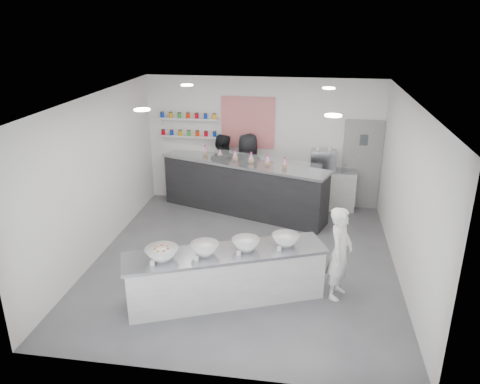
% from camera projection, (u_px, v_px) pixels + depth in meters
% --- Properties ---
extents(floor, '(6.00, 6.00, 0.00)m').
position_uv_depth(floor, '(244.00, 260.00, 8.74)').
color(floor, '#515156').
rests_on(floor, ground).
extents(ceiling, '(6.00, 6.00, 0.00)m').
position_uv_depth(ceiling, '(245.00, 99.00, 7.67)').
color(ceiling, white).
rests_on(ceiling, floor).
extents(back_wall, '(5.50, 0.00, 5.50)m').
position_uv_depth(back_wall, '(263.00, 142.00, 10.97)').
color(back_wall, white).
rests_on(back_wall, floor).
extents(left_wall, '(0.00, 6.00, 6.00)m').
position_uv_depth(left_wall, '(97.00, 177.00, 8.59)').
color(left_wall, white).
rests_on(left_wall, floor).
extents(right_wall, '(0.00, 6.00, 6.00)m').
position_uv_depth(right_wall, '(407.00, 194.00, 7.81)').
color(right_wall, white).
rests_on(right_wall, floor).
extents(back_door, '(0.88, 0.04, 2.10)m').
position_uv_depth(back_door, '(361.00, 165.00, 10.78)').
color(back_door, gray).
rests_on(back_door, floor).
extents(pattern_panel, '(1.25, 0.03, 1.20)m').
position_uv_depth(pattern_panel, '(248.00, 123.00, 10.84)').
color(pattern_panel, '#C1030C').
rests_on(pattern_panel, back_wall).
extents(jar_shelf_lower, '(1.45, 0.22, 0.04)m').
position_uv_depth(jar_shelf_lower, '(189.00, 136.00, 11.09)').
color(jar_shelf_lower, silver).
rests_on(jar_shelf_lower, back_wall).
extents(jar_shelf_upper, '(1.45, 0.22, 0.04)m').
position_uv_depth(jar_shelf_upper, '(188.00, 119.00, 10.94)').
color(jar_shelf_upper, silver).
rests_on(jar_shelf_upper, back_wall).
extents(preserve_jars, '(1.45, 0.10, 0.56)m').
position_uv_depth(preserve_jars, '(188.00, 125.00, 10.98)').
color(preserve_jars, '#C30013').
rests_on(preserve_jars, jar_shelf_lower).
extents(downlight_0, '(0.24, 0.24, 0.02)m').
position_uv_depth(downlight_0, '(142.00, 110.00, 6.95)').
color(downlight_0, white).
rests_on(downlight_0, ceiling).
extents(downlight_1, '(0.24, 0.24, 0.02)m').
position_uv_depth(downlight_1, '(333.00, 115.00, 6.55)').
color(downlight_1, white).
rests_on(downlight_1, ceiling).
extents(downlight_2, '(0.24, 0.24, 0.02)m').
position_uv_depth(downlight_2, '(187.00, 85.00, 9.35)').
color(downlight_2, white).
rests_on(downlight_2, ceiling).
extents(downlight_3, '(0.24, 0.24, 0.02)m').
position_uv_depth(downlight_3, '(329.00, 88.00, 8.95)').
color(downlight_3, white).
rests_on(downlight_3, ceiling).
extents(prep_counter, '(3.21, 1.86, 0.86)m').
position_uv_depth(prep_counter, '(226.00, 276.00, 7.40)').
color(prep_counter, beige).
rests_on(prep_counter, floor).
extents(back_bar, '(3.95, 1.99, 1.22)m').
position_uv_depth(back_bar, '(243.00, 188.00, 10.65)').
color(back_bar, black).
rests_on(back_bar, floor).
extents(sneeze_guard, '(3.66, 1.31, 0.33)m').
position_uv_depth(sneeze_guard, '(236.00, 159.00, 10.09)').
color(sneeze_guard, white).
rests_on(sneeze_guard, back_bar).
extents(espresso_ledge, '(1.30, 0.41, 0.97)m').
position_uv_depth(espresso_ledge, '(327.00, 189.00, 10.91)').
color(espresso_ledge, beige).
rests_on(espresso_ledge, floor).
extents(espresso_machine, '(0.57, 0.39, 0.44)m').
position_uv_depth(espresso_machine, '(323.00, 160.00, 10.68)').
color(espresso_machine, '#93969E').
rests_on(espresso_machine, espresso_ledge).
extents(cup_stacks, '(0.24, 0.24, 0.30)m').
position_uv_depth(cup_stacks, '(319.00, 163.00, 10.72)').
color(cup_stacks, '#928E62').
rests_on(cup_stacks, espresso_ledge).
extents(prep_bowls, '(2.42, 1.40, 0.18)m').
position_uv_depth(prep_bowls, '(225.00, 247.00, 7.21)').
color(prep_bowls, white).
rests_on(prep_bowls, prep_counter).
extents(label_cards, '(2.01, 0.04, 0.07)m').
position_uv_depth(label_cards, '(205.00, 265.00, 6.80)').
color(label_cards, white).
rests_on(label_cards, prep_counter).
extents(cookie_bags, '(2.06, 0.84, 0.26)m').
position_uv_depth(cookie_bags, '(243.00, 157.00, 10.39)').
color(cookie_bags, pink).
rests_on(cookie_bags, back_bar).
extents(woman_prep, '(0.53, 0.65, 1.55)m').
position_uv_depth(woman_prep, '(340.00, 253.00, 7.39)').
color(woman_prep, white).
rests_on(woman_prep, floor).
extents(staff_left, '(0.93, 0.76, 1.75)m').
position_uv_depth(staff_left, '(222.00, 171.00, 10.96)').
color(staff_left, black).
rests_on(staff_left, floor).
extents(staff_right, '(0.98, 0.76, 1.78)m').
position_uv_depth(staff_right, '(248.00, 171.00, 10.86)').
color(staff_right, black).
rests_on(staff_right, floor).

